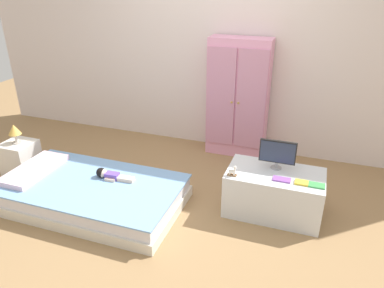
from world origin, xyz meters
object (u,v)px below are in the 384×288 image
wardrobe (238,99)px  rocking_horse_toy (233,171)px  tv_stand (274,193)px  bed (92,194)px  tv_monitor (278,153)px  doll (108,174)px  nightstand (20,157)px  book_yellow (301,183)px  book_green (317,185)px  book_purple (282,179)px  table_lamp (14,130)px

wardrobe → rocking_horse_toy: size_ratio=13.84×
tv_stand → bed: bearing=-164.8°
bed → tv_monitor: bearing=18.0°
doll → nightstand: (-1.23, 0.15, -0.10)m
book_yellow → book_green: 0.12m
doll → book_yellow: book_yellow is taller
bed → book_purple: bearing=11.2°
doll → table_lamp: (-1.23, 0.15, 0.23)m
book_purple → book_yellow: size_ratio=1.35×
rocking_horse_toy → book_purple: 0.43m
wardrobe → tv_stand: size_ratio=1.63×
nightstand → tv_stand: 2.79m
doll → table_lamp: size_ratio=1.81×
bed → book_green: 2.07m
nightstand → rocking_horse_toy: (2.43, -0.02, 0.29)m
table_lamp → tv_stand: table_lamp is taller
wardrobe → rocking_horse_toy: bearing=-78.5°
doll → tv_monitor: tv_monitor is taller
book_green → tv_stand: bearing=162.5°
doll → nightstand: nightstand is taller
tv_stand → rocking_horse_toy: size_ratio=8.49×
book_purple → wardrobe: bearing=119.1°
doll → book_green: book_green is taller
doll → tv_stand: size_ratio=0.45×
table_lamp → book_yellow: table_lamp is taller
tv_stand → book_purple: (0.06, -0.11, 0.22)m
tv_stand → tv_monitor: 0.38m
bed → doll: doll is taller
tv_monitor → book_purple: bearing=-68.7°
wardrobe → rocking_horse_toy: wardrobe is taller
doll → tv_monitor: 1.62m
wardrobe → tv_stand: wardrobe is taller
doll → book_yellow: (1.79, 0.20, 0.15)m
wardrobe → tv_stand: 1.37m
bed → tv_monitor: size_ratio=5.23×
wardrobe → book_yellow: size_ratio=12.46×
bed → book_yellow: bearing=10.2°
table_lamp → tv_monitor: (2.77, 0.25, 0.07)m
rocking_horse_toy → book_green: size_ratio=0.75×
book_green → doll: bearing=-173.9°
doll → book_purple: size_ratio=2.56×
doll → rocking_horse_toy: size_ratio=3.85×
table_lamp → book_green: size_ratio=1.60×
book_yellow → wardrobe: bearing=124.6°
doll → tv_monitor: (1.54, 0.40, 0.30)m
nightstand → book_purple: bearing=1.0°
nightstand → tv_stand: tv_stand is taller
doll → tv_monitor: size_ratio=1.20×
book_green → wardrobe: bearing=128.4°
table_lamp → wardrobe: size_ratio=0.15×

